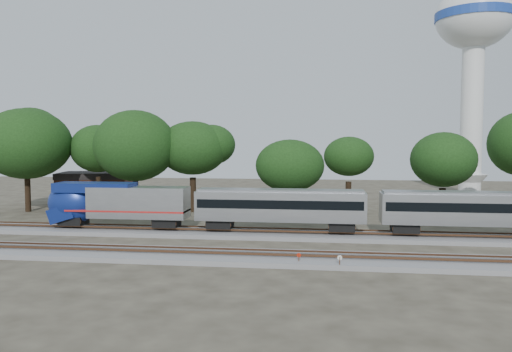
{
  "coord_description": "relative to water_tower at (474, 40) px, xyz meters",
  "views": [
    {
      "loc": [
        4.16,
        -42.23,
        9.31
      ],
      "look_at": [
        -1.98,
        5.0,
        5.98
      ],
      "focal_mm": 35.0,
      "sensor_mm": 36.0,
      "label": 1
    }
  ],
  "objects": [
    {
      "name": "switch_stand_red",
      "position": [
        -27.13,
        -53.22,
        -25.84
      ],
      "size": [
        0.32,
        0.11,
        1.01
      ],
      "rotation": [
        0.0,
        0.0,
        -0.27
      ],
      "color": "#512D19",
      "rests_on": "ground"
    },
    {
      "name": "tree_4",
      "position": [
        -29.22,
        -30.93,
        -20.09
      ],
      "size": [
        6.53,
        6.53,
        9.2
      ],
      "color": "black",
      "rests_on": "ground"
    },
    {
      "name": "tree_2",
      "position": [
        -49.24,
        -28.43,
        -17.77
      ],
      "size": [
        8.87,
        8.87,
        12.51
      ],
      "color": "black",
      "rests_on": "ground"
    },
    {
      "name": "brick_building",
      "position": [
        -58.34,
        -20.68,
        -24.08
      ],
      "size": [
        11.17,
        8.9,
        4.78
      ],
      "rotation": [
        0.0,
        0.0,
        0.2
      ],
      "color": "brown",
      "rests_on": "ground"
    },
    {
      "name": "track_near",
      "position": [
        -29.74,
        -51.64,
        -26.28
      ],
      "size": [
        160.0,
        5.0,
        0.73
      ],
      "color": "slate",
      "rests_on": "ground"
    },
    {
      "name": "tree_6",
      "position": [
        -11.55,
        -30.08,
        -19.31
      ],
      "size": [
        7.31,
        7.31,
        10.31
      ],
      "color": "black",
      "rests_on": "ground"
    },
    {
      "name": "track_far",
      "position": [
        -29.74,
        -41.64,
        -26.28
      ],
      "size": [
        160.0,
        5.0,
        0.73
      ],
      "color": "slate",
      "rests_on": "ground"
    },
    {
      "name": "tree_0",
      "position": [
        -63.97,
        -28.77,
        -17.52
      ],
      "size": [
        9.13,
        9.13,
        12.87
      ],
      "color": "black",
      "rests_on": "ground"
    },
    {
      "name": "switch_lever",
      "position": [
        -22.05,
        -53.39,
        -26.33
      ],
      "size": [
        0.58,
        0.47,
        0.3
      ],
      "primitive_type": "cube",
      "rotation": [
        0.0,
        0.0,
        0.4
      ],
      "color": "#512D19",
      "rests_on": "ground"
    },
    {
      "name": "tree_1",
      "position": [
        -55.71,
        -25.31,
        -18.2
      ],
      "size": [
        8.44,
        8.44,
        11.9
      ],
      "color": "black",
      "rests_on": "ground"
    },
    {
      "name": "ground",
      "position": [
        -29.74,
        -47.64,
        -26.48
      ],
      "size": [
        160.0,
        160.0,
        0.0
      ],
      "primitive_type": "plane",
      "color": "#383328",
      "rests_on": "ground"
    },
    {
      "name": "switch_stand_white",
      "position": [
        -24.15,
        -53.94,
        -25.78
      ],
      "size": [
        0.35,
        0.07,
        1.1
      ],
      "rotation": [
        0.0,
        0.0,
        0.03
      ],
      "color": "#512D19",
      "rests_on": "ground"
    },
    {
      "name": "tree_5",
      "position": [
        -21.89,
        -22.72,
        -19.21
      ],
      "size": [
        7.42,
        7.42,
        10.46
      ],
      "color": "black",
      "rests_on": "ground"
    },
    {
      "name": "water_tower",
      "position": [
        0.0,
        0.0,
        0.0
      ],
      "size": [
        12.91,
        12.91,
        35.75
      ],
      "color": "silver",
      "rests_on": "ground"
    },
    {
      "name": "tree_3",
      "position": [
        -42.29,
        -25.96,
        -18.1
      ],
      "size": [
        8.54,
        8.54,
        12.04
      ],
      "color": "black",
      "rests_on": "ground"
    }
  ]
}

